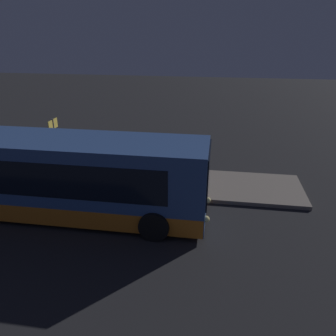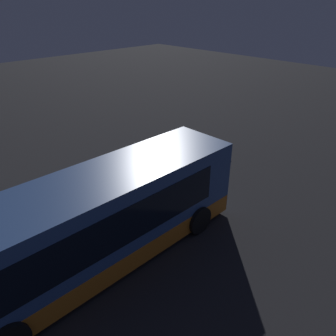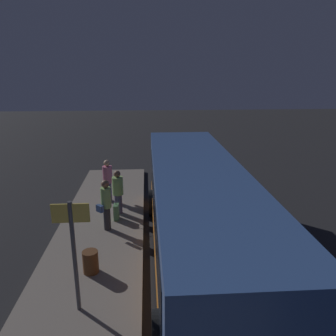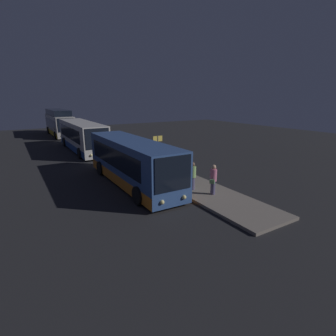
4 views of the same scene
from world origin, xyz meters
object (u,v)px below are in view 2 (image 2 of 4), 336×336
(suitcase, at_px, (121,188))
(passenger_boarding, at_px, (100,178))
(passenger_waiting, at_px, (147,157))
(trash_bin, at_px, (42,216))
(passenger_with_bags, at_px, (131,171))
(bus_lead, at_px, (92,226))

(suitcase, bearing_deg, passenger_boarding, 162.35)
(passenger_boarding, xyz_separation_m, passenger_waiting, (2.72, 0.22, -0.03))
(suitcase, xyz_separation_m, trash_bin, (-3.40, 0.43, 0.02))
(passenger_with_bags, xyz_separation_m, trash_bin, (-3.94, 0.47, -0.63))
(bus_lead, relative_size, trash_bin, 16.57)
(passenger_with_bags, bearing_deg, passenger_waiting, 177.61)
(passenger_boarding, xyz_separation_m, passenger_with_bags, (1.36, -0.30, -0.07))
(passenger_boarding, xyz_separation_m, trash_bin, (-2.58, 0.17, -0.70))
(passenger_boarding, bearing_deg, suitcase, -62.35)
(trash_bin, bearing_deg, bus_lead, -82.71)
(passenger_boarding, bearing_deg, trash_bin, 131.61)
(passenger_waiting, height_order, passenger_with_bags, passenger_waiting)
(passenger_waiting, bearing_deg, trash_bin, -36.71)
(bus_lead, distance_m, passenger_with_bags, 4.41)
(suitcase, height_order, trash_bin, suitcase)
(passenger_boarding, bearing_deg, passenger_with_bags, -57.26)
(passenger_boarding, distance_m, trash_bin, 2.67)
(bus_lead, height_order, passenger_with_bags, bus_lead)
(passenger_waiting, distance_m, suitcase, 2.08)
(bus_lead, height_order, passenger_boarding, bus_lead)
(passenger_boarding, relative_size, passenger_waiting, 1.01)
(passenger_waiting, bearing_deg, bus_lead, -4.91)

